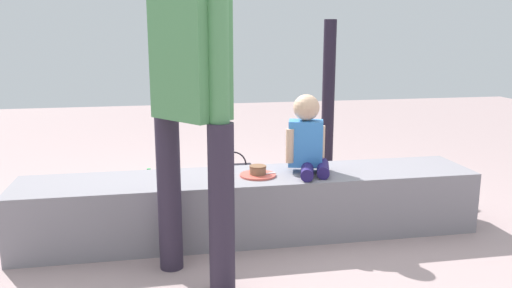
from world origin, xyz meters
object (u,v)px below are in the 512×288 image
at_px(child_seated, 308,139).
at_px(handbag_black_leather, 233,177).
at_px(adult_standing, 191,74).
at_px(party_cup_red, 304,177).
at_px(water_bottle_far_side, 149,184).
at_px(handbag_brown_canvas, 222,191).
at_px(gift_bag, 363,184).
at_px(water_bottle_near_gift, 74,202).
at_px(cake_plate, 258,173).

xyz_separation_m(child_seated, handbag_black_leather, (-0.33, 0.94, -0.49)).
height_order(adult_standing, handbag_black_leather, adult_standing).
bearing_deg(party_cup_red, handbag_black_leather, -173.94).
xyz_separation_m(water_bottle_far_side, party_cup_red, (1.26, 0.14, -0.05)).
distance_m(adult_standing, handbag_brown_canvas, 1.44).
bearing_deg(handbag_brown_canvas, water_bottle_far_side, 147.20).
distance_m(gift_bag, water_bottle_near_gift, 2.05).
relative_size(adult_standing, handbag_black_leather, 5.52).
relative_size(adult_standing, water_bottle_near_gift, 7.27).
distance_m(gift_bag, handbag_black_leather, 1.03).
bearing_deg(child_seated, handbag_brown_canvas, 131.28).
distance_m(water_bottle_near_gift, handbag_brown_canvas, 1.01).
xyz_separation_m(cake_plate, water_bottle_near_gift, (-1.17, 0.56, -0.30)).
height_order(cake_plate, handbag_black_leather, cake_plate).
distance_m(cake_plate, gift_bag, 1.05).
height_order(cake_plate, water_bottle_near_gift, cake_plate).
distance_m(gift_bag, party_cup_red, 0.63).
bearing_deg(party_cup_red, child_seated, -105.23).
bearing_deg(child_seated, party_cup_red, 74.77).
relative_size(gift_bag, water_bottle_far_side, 1.41).
bearing_deg(handbag_black_leather, cake_plate, -89.08).
height_order(cake_plate, handbag_brown_canvas, cake_plate).
distance_m(water_bottle_near_gift, handbag_black_leather, 1.22).
distance_m(water_bottle_far_side, handbag_brown_canvas, 0.61).
distance_m(water_bottle_near_gift, party_cup_red, 1.82).
xyz_separation_m(gift_bag, water_bottle_far_side, (-1.55, 0.41, -0.04)).
bearing_deg(handbag_brown_canvas, child_seated, -48.72).
bearing_deg(gift_bag, water_bottle_far_side, 165.11).
bearing_deg(cake_plate, handbag_black_leather, 90.92).
relative_size(adult_standing, cake_plate, 7.74).
distance_m(adult_standing, water_bottle_near_gift, 1.60).
distance_m(cake_plate, water_bottle_far_side, 1.16).
bearing_deg(water_bottle_far_side, party_cup_red, 6.25).
bearing_deg(handbag_black_leather, water_bottle_far_side, -173.58).
bearing_deg(party_cup_red, cake_plate, -119.67).
xyz_separation_m(adult_standing, handbag_black_leather, (0.41, 1.48, -0.94)).
bearing_deg(party_cup_red, handbag_brown_canvas, -147.65).
bearing_deg(child_seated, water_bottle_near_gift, 160.61).
height_order(water_bottle_far_side, handbag_black_leather, handbag_black_leather).
height_order(handbag_black_leather, handbag_brown_canvas, handbag_brown_canvas).
xyz_separation_m(child_seated, water_bottle_far_side, (-0.99, 0.87, -0.49)).
distance_m(cake_plate, party_cup_red, 1.25).
bearing_deg(handbag_black_leather, handbag_brown_canvas, -108.49).
height_order(gift_bag, handbag_black_leather, gift_bag).
distance_m(adult_standing, handbag_black_leather, 1.80).
relative_size(water_bottle_near_gift, handbag_black_leather, 0.76).
bearing_deg(handbag_black_leather, child_seated, -70.48).
height_order(party_cup_red, handbag_brown_canvas, handbag_brown_canvas).
bearing_deg(handbag_black_leather, water_bottle_near_gift, -160.02).
xyz_separation_m(child_seated, party_cup_red, (0.27, 1.00, -0.54)).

